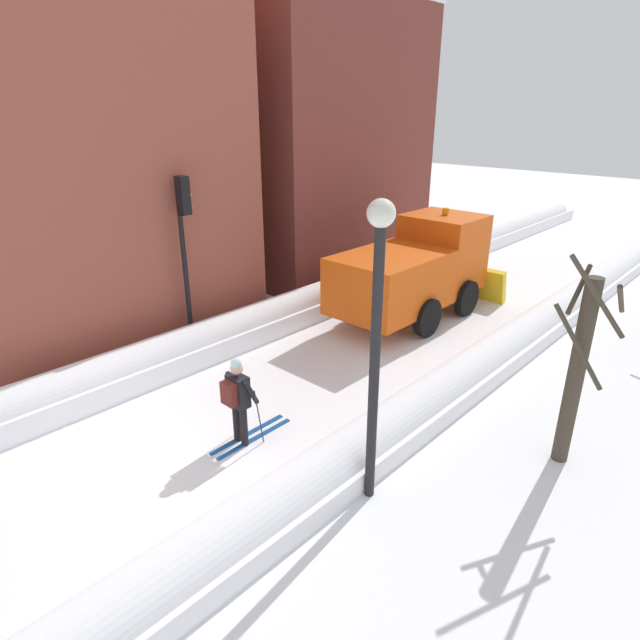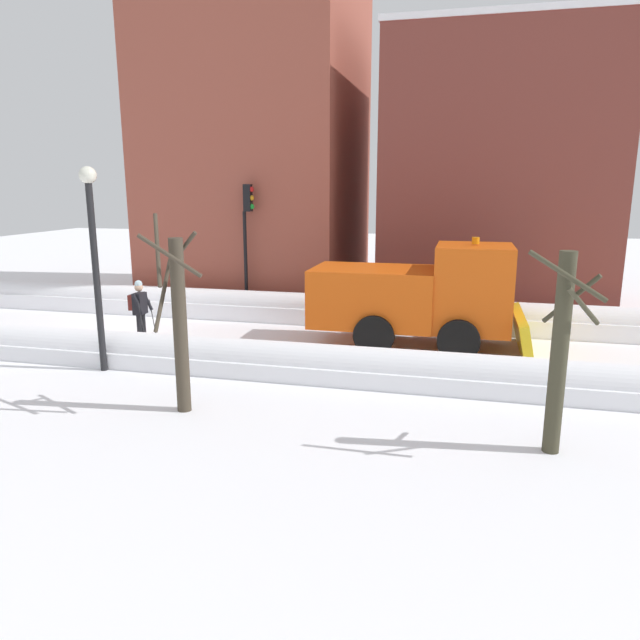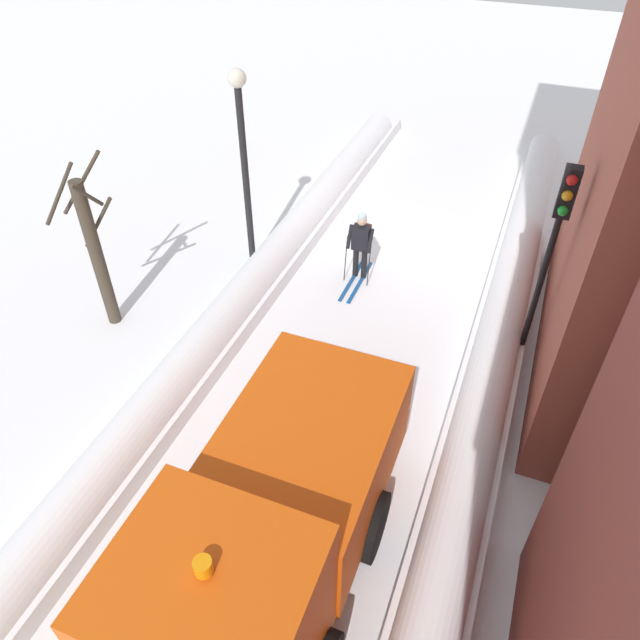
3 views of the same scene
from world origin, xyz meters
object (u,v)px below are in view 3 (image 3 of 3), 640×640
at_px(skier, 361,242).
at_px(bare_tree_near, 95,251).
at_px(traffic_light_pole, 554,237).
at_px(street_lamp, 243,150).
at_px(plow_truck, 270,531).

bearing_deg(skier, bare_tree_near, 38.03).
bearing_deg(traffic_light_pole, street_lamp, -10.74).
bearing_deg(street_lamp, skier, -168.81).
bearing_deg(skier, traffic_light_pole, 155.98).
distance_m(traffic_light_pole, bare_tree_near, 9.04).
bearing_deg(bare_tree_near, traffic_light_pole, -168.16).
distance_m(plow_truck, skier, 8.04).
bearing_deg(street_lamp, traffic_light_pole, 169.26).
height_order(plow_truck, traffic_light_pole, traffic_light_pole).
bearing_deg(plow_truck, street_lamp, -61.40).
distance_m(skier, street_lamp, 3.47).
bearing_deg(traffic_light_pole, plow_truck, 65.65).
height_order(plow_truck, skier, plow_truck).
bearing_deg(bare_tree_near, plow_truck, 144.63).
bearing_deg(bare_tree_near, street_lamp, -122.33).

